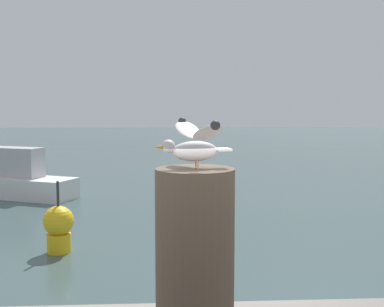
{
  "coord_description": "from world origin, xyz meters",
  "views": [
    {
      "loc": [
        0.03,
        -2.87,
        2.71
      ],
      "look_at": [
        0.19,
        -0.15,
        2.45
      ],
      "focal_mm": 47.6,
      "sensor_mm": 36.0,
      "label": 1
    }
  ],
  "objects": [
    {
      "name": "mooring_post",
      "position": [
        0.19,
        -0.4,
        1.98
      ],
      "size": [
        0.39,
        0.39,
        0.84
      ],
      "primitive_type": "cylinder",
      "color": "#382D23",
      "rests_on": "harbor_quay"
    },
    {
      "name": "seagull",
      "position": [
        0.18,
        -0.4,
        2.52
      ],
      "size": [
        0.39,
        0.6,
        0.24
      ],
      "color": "tan",
      "rests_on": "mooring_post"
    },
    {
      "name": "channel_buoy",
      "position": [
        -1.89,
        6.43,
        0.48
      ],
      "size": [
        0.56,
        0.56,
        1.33
      ],
      "color": "yellow",
      "rests_on": "ground_plane"
    }
  ]
}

